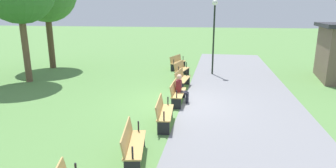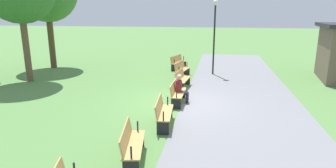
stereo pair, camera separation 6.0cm
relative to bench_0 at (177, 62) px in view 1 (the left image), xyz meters
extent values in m
plane|color=#5B8C47|center=(7.15, 1.08, -0.47)|extent=(120.00, 120.00, 0.00)
cube|color=gray|center=(7.15, 3.65, -0.46)|extent=(28.87, 4.86, 0.01)
cube|color=tan|center=(0.02, 0.06, -0.02)|extent=(1.69, 0.88, 0.04)
cube|color=tan|center=(-0.04, -0.13, 0.22)|extent=(1.60, 0.55, 0.40)
cube|color=black|center=(-0.71, 0.27, -0.25)|extent=(0.16, 0.38, 0.43)
cylinder|color=black|center=(-0.70, 0.29, 0.14)|extent=(0.05, 0.05, 0.30)
cube|color=black|center=(0.74, -0.15, -0.25)|extent=(0.16, 0.38, 0.43)
cylinder|color=black|center=(0.75, -0.13, 0.14)|extent=(0.05, 0.05, 0.30)
cube|color=tan|center=(2.36, 0.62, -0.02)|extent=(1.68, 0.74, 0.04)
cube|color=tan|center=(2.32, 0.43, 0.22)|extent=(1.62, 0.41, 0.40)
cube|color=black|center=(1.62, 0.77, -0.25)|extent=(0.13, 0.38, 0.43)
cylinder|color=black|center=(1.62, 0.79, 0.14)|extent=(0.05, 0.05, 0.30)
cube|color=black|center=(3.10, 0.48, -0.25)|extent=(0.13, 0.38, 0.43)
cylinder|color=black|center=(3.11, 0.50, 0.14)|extent=(0.05, 0.05, 0.30)
cube|color=tan|center=(4.75, 0.96, -0.02)|extent=(1.67, 0.59, 0.04)
cube|color=tan|center=(4.73, 0.76, 0.22)|extent=(1.63, 0.26, 0.40)
cube|color=black|center=(3.99, 1.03, -0.25)|extent=(0.09, 0.38, 0.43)
cylinder|color=black|center=(4.00, 1.05, 0.14)|extent=(0.05, 0.05, 0.30)
cube|color=black|center=(5.50, 0.89, -0.25)|extent=(0.09, 0.38, 0.43)
cylinder|color=black|center=(5.50, 0.91, 0.14)|extent=(0.05, 0.05, 0.30)
cube|color=tan|center=(7.15, 1.08, -0.02)|extent=(1.63, 0.44, 0.04)
cube|color=tan|center=(7.15, 0.88, 0.22)|extent=(1.63, 0.10, 0.40)
cube|color=black|center=(6.40, 1.08, -0.25)|extent=(0.06, 0.37, 0.43)
cylinder|color=black|center=(6.40, 1.10, 0.14)|extent=(0.04, 0.04, 0.30)
cube|color=black|center=(7.91, 1.08, -0.25)|extent=(0.06, 0.37, 0.43)
cylinder|color=black|center=(7.91, 1.10, 0.14)|extent=(0.04, 0.04, 0.30)
cube|color=tan|center=(9.56, 0.96, -0.02)|extent=(1.67, 0.59, 0.04)
cube|color=tan|center=(9.58, 0.76, 0.22)|extent=(1.63, 0.26, 0.40)
cube|color=black|center=(8.81, 0.89, -0.25)|extent=(0.09, 0.38, 0.43)
cylinder|color=black|center=(8.80, 0.91, 0.14)|extent=(0.05, 0.05, 0.30)
cube|color=black|center=(10.31, 1.03, -0.25)|extent=(0.09, 0.38, 0.43)
cylinder|color=black|center=(10.31, 1.05, 0.14)|extent=(0.05, 0.05, 0.30)
cube|color=tan|center=(11.94, 0.62, -0.02)|extent=(1.68, 0.74, 0.04)
cube|color=tan|center=(11.98, 0.43, 0.22)|extent=(1.62, 0.41, 0.40)
cube|color=black|center=(11.20, 0.48, -0.25)|extent=(0.13, 0.38, 0.43)
cylinder|color=black|center=(11.20, 0.50, 0.14)|extent=(0.05, 0.05, 0.30)
cylinder|color=black|center=(12.68, 0.79, 0.14)|extent=(0.05, 0.05, 0.30)
cube|color=maroon|center=(7.04, 1.06, 0.23)|extent=(0.32, 0.20, 0.50)
sphere|color=tan|center=(7.04, 1.08, 0.62)|extent=(0.22, 0.22, 0.22)
cylinder|color=#23232D|center=(6.95, 1.24, -0.04)|extent=(0.13, 0.36, 0.13)
cylinder|color=#23232D|center=(6.95, 1.42, -0.25)|extent=(0.11, 0.11, 0.43)
cylinder|color=#23232D|center=(7.13, 1.24, -0.04)|extent=(0.13, 0.36, 0.13)
cylinder|color=#23232D|center=(7.13, 1.42, -0.25)|extent=(0.11, 0.11, 0.43)
cylinder|color=brown|center=(4.81, -7.47, 1.38)|extent=(0.34, 0.34, 3.70)
cylinder|color=brown|center=(1.02, -8.39, 1.38)|extent=(0.39, 0.39, 3.70)
cylinder|color=black|center=(1.19, 2.32, 1.56)|extent=(0.10, 0.10, 4.06)
sphere|color=white|center=(1.19, 2.32, 3.73)|extent=(0.32, 0.32, 0.32)
camera|label=1|loc=(18.17, 2.56, 3.20)|focal=30.00mm
camera|label=2|loc=(18.15, 2.62, 3.20)|focal=30.00mm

